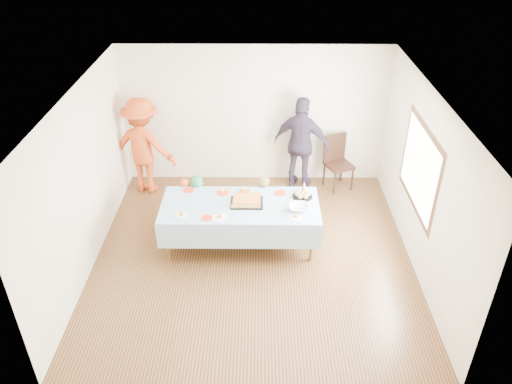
# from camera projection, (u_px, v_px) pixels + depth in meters

# --- Properties ---
(ground) EXTENTS (5.00, 5.00, 0.00)m
(ground) POSITION_uv_depth(u_px,v_px,m) (253.00, 255.00, 8.03)
(ground) COLOR #422412
(ground) RESTS_ON ground
(room_walls) EXTENTS (5.04, 5.04, 2.72)m
(room_walls) POSITION_uv_depth(u_px,v_px,m) (256.00, 157.00, 7.10)
(room_walls) COLOR beige
(room_walls) RESTS_ON ground
(party_table) EXTENTS (2.50, 1.10, 0.78)m
(party_table) POSITION_uv_depth(u_px,v_px,m) (240.00, 207.00, 7.90)
(party_table) COLOR brown
(party_table) RESTS_ON ground
(birthday_cake) EXTENTS (0.51, 0.39, 0.09)m
(birthday_cake) POSITION_uv_depth(u_px,v_px,m) (247.00, 201.00, 7.88)
(birthday_cake) COLOR black
(birthday_cake) RESTS_ON party_table
(rolls_tray) EXTENTS (0.33, 0.33, 0.10)m
(rolls_tray) POSITION_uv_depth(u_px,v_px,m) (302.00, 195.00, 8.03)
(rolls_tray) COLOR black
(rolls_tray) RESTS_ON party_table
(punch_bowl) EXTENTS (0.31, 0.31, 0.08)m
(punch_bowl) POSITION_uv_depth(u_px,v_px,m) (299.00, 208.00, 7.73)
(punch_bowl) COLOR silver
(punch_bowl) RESTS_ON party_table
(party_hat) EXTENTS (0.11, 0.11, 0.18)m
(party_hat) POSITION_uv_depth(u_px,v_px,m) (304.00, 187.00, 8.16)
(party_hat) COLOR silver
(party_hat) RESTS_ON party_table
(fork_pile) EXTENTS (0.24, 0.18, 0.07)m
(fork_pile) POSITION_uv_depth(u_px,v_px,m) (285.00, 209.00, 7.71)
(fork_pile) COLOR white
(fork_pile) RESTS_ON party_table
(plate_red_far_a) EXTENTS (0.18, 0.18, 0.01)m
(plate_red_far_a) POSITION_uv_depth(u_px,v_px,m) (189.00, 190.00, 8.23)
(plate_red_far_a) COLOR red
(plate_red_far_a) RESTS_ON party_table
(plate_red_far_b) EXTENTS (0.20, 0.20, 0.01)m
(plate_red_far_b) POSITION_uv_depth(u_px,v_px,m) (223.00, 193.00, 8.16)
(plate_red_far_b) COLOR red
(plate_red_far_b) RESTS_ON party_table
(plate_red_far_c) EXTENTS (0.17, 0.17, 0.01)m
(plate_red_far_c) POSITION_uv_depth(u_px,v_px,m) (245.00, 191.00, 8.20)
(plate_red_far_c) COLOR red
(plate_red_far_c) RESTS_ON party_table
(plate_red_far_d) EXTENTS (0.19, 0.19, 0.01)m
(plate_red_far_d) POSITION_uv_depth(u_px,v_px,m) (280.00, 193.00, 8.15)
(plate_red_far_d) COLOR red
(plate_red_far_d) RESTS_ON party_table
(plate_red_near) EXTENTS (0.17, 0.17, 0.01)m
(plate_red_near) POSITION_uv_depth(u_px,v_px,m) (207.00, 218.00, 7.55)
(plate_red_near) COLOR red
(plate_red_near) RESTS_ON party_table
(plate_white_left) EXTENTS (0.20, 0.20, 0.01)m
(plate_white_left) POSITION_uv_depth(u_px,v_px,m) (181.00, 215.00, 7.60)
(plate_white_left) COLOR white
(plate_white_left) RESTS_ON party_table
(plate_white_mid) EXTENTS (0.23, 0.23, 0.01)m
(plate_white_mid) POSITION_uv_depth(u_px,v_px,m) (219.00, 218.00, 7.55)
(plate_white_mid) COLOR white
(plate_white_mid) RESTS_ON party_table
(plate_white_right) EXTENTS (0.20, 0.20, 0.01)m
(plate_white_right) POSITION_uv_depth(u_px,v_px,m) (295.00, 217.00, 7.56)
(plate_white_right) COLOR white
(plate_white_right) RESTS_ON party_table
(dining_chair) EXTENTS (0.61, 0.61, 1.06)m
(dining_chair) POSITION_uv_depth(u_px,v_px,m) (337.00, 159.00, 9.58)
(dining_chair) COLOR black
(dining_chair) RESTS_ON ground
(toddler_left) EXTENTS (0.37, 0.30, 0.89)m
(toddler_left) POSITION_uv_depth(u_px,v_px,m) (186.00, 201.00, 8.57)
(toddler_left) COLOR #E4531C
(toddler_left) RESTS_ON ground
(toddler_mid) EXTENTS (0.51, 0.40, 0.93)m
(toddler_mid) POSITION_uv_depth(u_px,v_px,m) (198.00, 200.00, 8.56)
(toddler_mid) COLOR #287943
(toddler_mid) RESTS_ON ground
(toddler_right) EXTENTS (0.53, 0.46, 0.92)m
(toddler_right) POSITION_uv_depth(u_px,v_px,m) (263.00, 201.00, 8.55)
(toddler_right) COLOR tan
(toddler_right) RESTS_ON ground
(adult_left) EXTENTS (1.35, 1.00, 1.87)m
(adult_left) POSITION_uv_depth(u_px,v_px,m) (143.00, 146.00, 9.28)
(adult_left) COLOR #C24318
(adult_left) RESTS_ON ground
(adult_right) EXTENTS (1.17, 0.81, 1.84)m
(adult_right) POSITION_uv_depth(u_px,v_px,m) (301.00, 144.00, 9.38)
(adult_right) COLOR #332C3C
(adult_right) RESTS_ON ground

